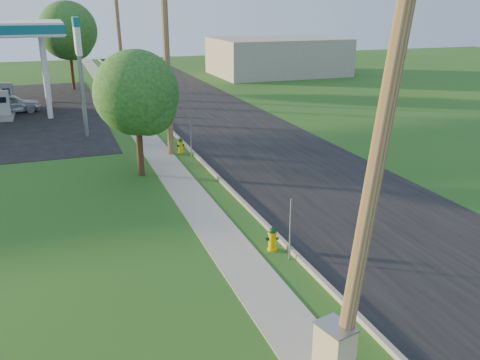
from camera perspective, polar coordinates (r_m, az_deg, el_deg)
name	(u,v)px	position (r m, az deg, el deg)	size (l,w,h in m)	color
ground_plane	(356,340)	(12.85, 12.90, -17.09)	(140.00, 140.00, 0.00)	#23521C
road	(320,184)	(22.59, 9.02, -0.50)	(8.00, 120.00, 0.02)	black
curb	(235,194)	(21.00, -0.59, -1.59)	(0.15, 120.00, 0.15)	gray
sidewalk	(194,201)	(20.54, -5.20, -2.33)	(1.50, 120.00, 0.03)	gray
utility_pole_near	(377,159)	(9.66, 15.13, 2.31)	(1.40, 0.32, 9.48)	brown
utility_pole_mid	(167,59)	(26.23, -8.22, 13.34)	(1.40, 0.32, 9.80)	brown
utility_pole_far	(120,40)	(43.95, -13.37, 15.08)	(1.40, 0.32, 9.50)	brown
sign_post_near	(290,230)	(15.61, 5.68, -5.57)	(0.05, 0.04, 2.00)	gray
sign_post_mid	(191,139)	(26.14, -5.52, 4.62)	(0.05, 0.04, 2.00)	gray
sign_post_far	(148,99)	(37.82, -10.31, 8.89)	(0.05, 0.04, 2.00)	gray
fuel_pump_ne	(4,108)	(39.27, -25.01, 7.38)	(1.20, 3.20, 1.90)	gray
fuel_pump_se	(7,98)	(43.20, -24.66, 8.35)	(1.20, 3.20, 1.90)	gray
price_pylon	(78,43)	(31.14, -17.76, 14.42)	(0.34, 2.04, 6.85)	gray
distant_building	(278,56)	(58.93, 4.24, 13.67)	(14.00, 10.00, 4.00)	gray
tree_verge	(139,96)	(23.07, -11.28, 9.20)	(3.77, 3.77, 5.71)	#332412
tree_lot	(69,33)	(50.16, -18.62, 15.38)	(5.21, 5.21, 7.90)	#332412
hydrant_near	(272,239)	(16.37, 3.64, -6.61)	(0.42, 0.38, 0.82)	#F2B400
hydrant_mid	(180,146)	(27.20, -6.71, 3.86)	(0.44, 0.39, 0.84)	#E4B60B
hydrant_far	(150,110)	(36.81, -10.06, 7.70)	(0.44, 0.39, 0.84)	#FFCD00
utility_cabinet	(334,353)	(11.28, 10.51, -18.53)	(0.75, 0.88, 1.32)	tan
car_silver	(10,103)	(40.92, -24.42, 7.84)	(1.65, 4.11, 1.40)	silver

